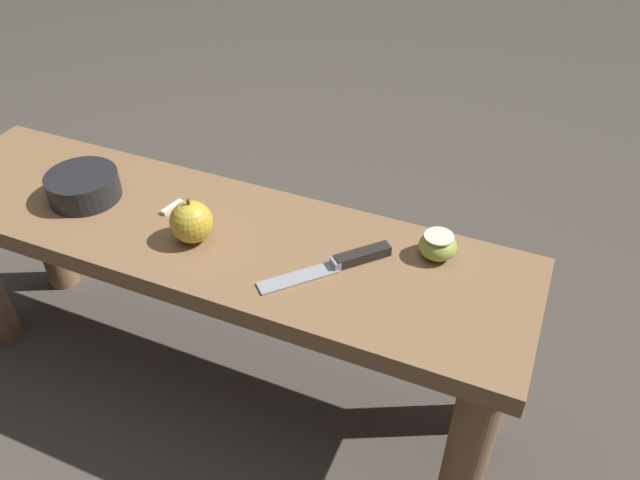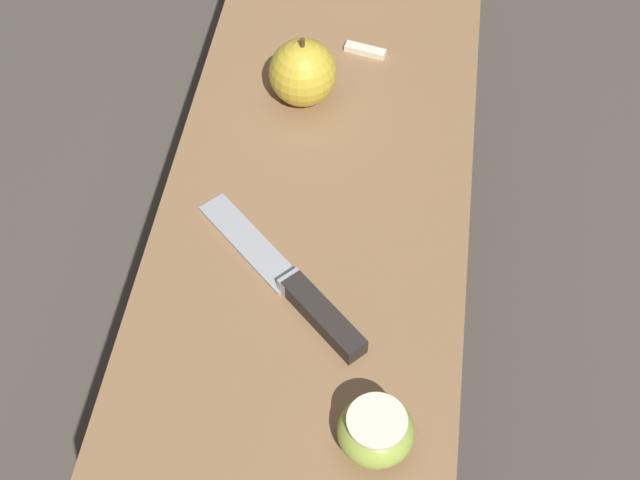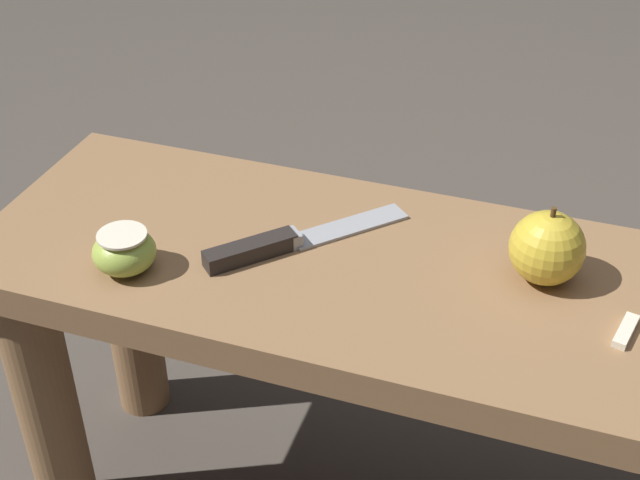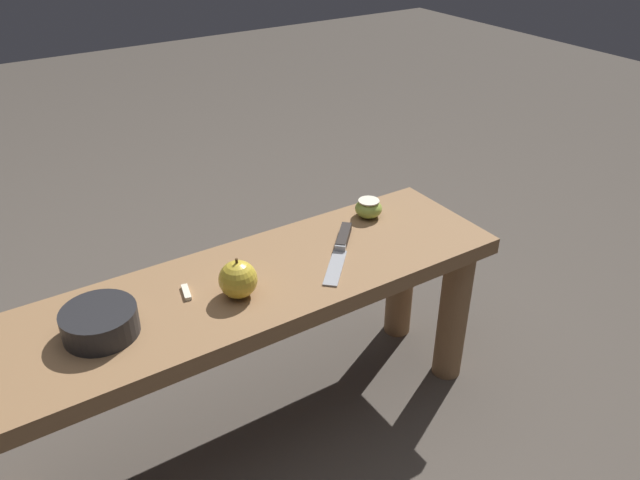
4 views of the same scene
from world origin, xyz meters
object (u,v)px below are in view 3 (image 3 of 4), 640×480
object	(u,v)px
apple_whole	(549,248)
apple_cut	(124,251)
wooden_bench	(524,368)
knife	(279,244)

from	to	relation	value
apple_whole	apple_cut	distance (m)	0.45
wooden_bench	apple_whole	world-z (taller)	apple_whole
wooden_bench	knife	bearing A→B (deg)	-179.03
wooden_bench	knife	xyz separation A→B (m)	(-0.29, -0.00, 0.11)
knife	apple_cut	bearing A→B (deg)	164.85
knife	apple_whole	distance (m)	0.29
apple_cut	knife	bearing A→B (deg)	31.61
knife	apple_cut	size ratio (longest dim) A/B	2.92
apple_whole	wooden_bench	bearing A→B (deg)	-93.36
knife	wooden_bench	bearing A→B (deg)	-45.78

